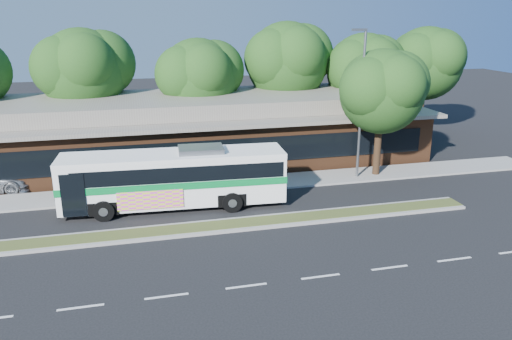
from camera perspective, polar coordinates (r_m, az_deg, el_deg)
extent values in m
plane|color=black|center=(23.82, -3.79, -7.14)|extent=(120.00, 120.00, 0.00)
cube|color=#3B4A1F|center=(24.33, -4.05, -6.40)|extent=(26.00, 1.10, 0.15)
cube|color=gray|center=(29.67, -5.99, -1.99)|extent=(44.00, 2.60, 0.12)
cube|color=#542F1A|center=(35.53, -7.57, 3.83)|extent=(32.00, 10.00, 3.20)
cube|color=slate|center=(35.16, -7.69, 6.55)|extent=(33.20, 11.20, 0.24)
cube|color=slate|center=(35.05, -7.73, 7.56)|extent=(30.00, 8.00, 1.00)
cube|color=black|center=(30.67, -6.50, 1.86)|extent=(30.00, 0.06, 1.60)
cylinder|color=slate|center=(30.86, 11.91, 7.03)|extent=(0.16, 0.16, 9.00)
cube|color=slate|center=(30.22, 11.75, 15.43)|extent=(0.90, 0.18, 0.14)
cylinder|color=black|center=(38.30, -18.62, 4.83)|extent=(0.44, 0.44, 4.20)
sphere|color=#1B4216|center=(37.70, -19.20, 10.61)|extent=(6.00, 6.00, 6.00)
sphere|color=#1B4216|center=(38.00, -17.16, 11.58)|extent=(4.68, 4.68, 4.68)
cylinder|color=black|center=(37.51, -6.42, 5.06)|extent=(0.44, 0.44, 3.78)
sphere|color=#1B4216|center=(36.91, -6.61, 10.47)|extent=(5.60, 5.60, 5.60)
sphere|color=#1B4216|center=(37.45, -4.77, 11.32)|extent=(4.37, 4.37, 4.37)
cylinder|color=black|center=(39.87, 3.44, 6.34)|extent=(0.44, 0.44, 4.41)
sphere|color=#1B4216|center=(39.29, 3.55, 12.17)|extent=(6.20, 6.20, 6.20)
sphere|color=#1B4216|center=(40.12, 5.32, 12.95)|extent=(4.84, 4.84, 4.84)
cylinder|color=black|center=(41.18, 11.90, 5.97)|extent=(0.44, 0.44, 3.86)
sphere|color=#1B4216|center=(40.63, 12.23, 11.05)|extent=(5.80, 5.80, 5.80)
sphere|color=#1B4216|center=(41.55, 13.66, 11.73)|extent=(4.52, 4.52, 4.52)
cylinder|color=black|center=(44.90, 18.34, 6.56)|extent=(0.44, 0.44, 4.12)
sphere|color=#1B4216|center=(44.38, 18.82, 11.45)|extent=(6.00, 6.00, 6.00)
sphere|color=#1B4216|center=(45.45, 20.05, 12.06)|extent=(4.68, 4.68, 4.68)
cube|color=white|center=(26.53, -9.33, -0.87)|extent=(11.67, 3.11, 2.66)
cube|color=black|center=(26.37, -8.76, 0.26)|extent=(10.75, 3.10, 0.80)
cube|color=white|center=(26.18, -9.46, 1.64)|extent=(11.69, 3.13, 0.25)
cube|color=#057B34|center=(26.55, -9.32, -1.04)|extent=(11.73, 3.17, 0.37)
cube|color=black|center=(26.99, -21.74, -0.89)|extent=(0.18, 2.16, 1.65)
cube|color=black|center=(27.04, 2.95, 1.09)|extent=(0.17, 2.01, 1.06)
cube|color=#F548D0|center=(25.58, -11.97, -3.37)|extent=(3.27, 0.23, 0.96)
cube|color=slate|center=(26.17, -6.33, 2.34)|extent=(2.39, 1.67, 0.29)
cylinder|color=black|center=(25.98, -17.02, -4.49)|extent=(1.08, 0.41, 1.06)
cylinder|color=black|center=(28.22, -16.53, -2.67)|extent=(1.08, 0.41, 1.06)
cylinder|color=black|center=(25.97, -2.75, -3.70)|extent=(1.08, 0.41, 1.06)
cylinder|color=black|center=(28.22, -3.42, -1.95)|extent=(1.08, 0.41, 1.06)
cylinder|color=black|center=(32.21, 13.73, 2.62)|extent=(0.44, 0.44, 3.82)
sphere|color=#1B4216|center=(31.53, 14.18, 8.69)|extent=(5.14, 5.14, 5.14)
sphere|color=#1B4216|center=(32.36, 15.76, 9.52)|extent=(4.01, 4.01, 4.01)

